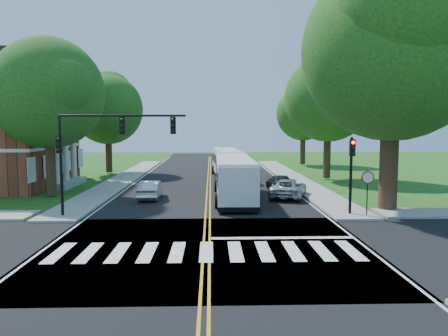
{
  "coord_description": "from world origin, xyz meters",
  "views": [
    {
      "loc": [
        0.2,
        -18.07,
        5.13
      ],
      "look_at": [
        1.06,
        10.76,
        2.4
      ],
      "focal_mm": 35.0,
      "sensor_mm": 36.0,
      "label": 1
    }
  ],
  "objects_px": {
    "dark_sedan": "(280,183)",
    "signal_nw": "(102,140)",
    "suv": "(289,188)",
    "hatchback": "(151,190)",
    "bus_lead": "(234,177)",
    "bus_follow": "(227,163)",
    "signal_ne": "(351,165)"
  },
  "relations": [
    {
      "from": "bus_follow",
      "to": "hatchback",
      "type": "height_order",
      "value": "bus_follow"
    },
    {
      "from": "bus_follow",
      "to": "hatchback",
      "type": "distance_m",
      "value": 14.33
    },
    {
      "from": "bus_lead",
      "to": "bus_follow",
      "type": "height_order",
      "value": "bus_lead"
    },
    {
      "from": "signal_nw",
      "to": "suv",
      "type": "distance_m",
      "value": 13.95
    },
    {
      "from": "bus_lead",
      "to": "dark_sedan",
      "type": "distance_m",
      "value": 5.6
    },
    {
      "from": "signal_nw",
      "to": "bus_follow",
      "type": "bearing_deg",
      "value": 68.44
    },
    {
      "from": "signal_nw",
      "to": "signal_ne",
      "type": "height_order",
      "value": "signal_nw"
    },
    {
      "from": "hatchback",
      "to": "signal_nw",
      "type": "bearing_deg",
      "value": 74.47
    },
    {
      "from": "bus_lead",
      "to": "hatchback",
      "type": "xyz_separation_m",
      "value": [
        -5.95,
        0.29,
        -0.9
      ]
    },
    {
      "from": "signal_ne",
      "to": "bus_lead",
      "type": "height_order",
      "value": "signal_ne"
    },
    {
      "from": "bus_lead",
      "to": "dark_sedan",
      "type": "relative_size",
      "value": 2.6
    },
    {
      "from": "suv",
      "to": "signal_nw",
      "type": "bearing_deg",
      "value": 47.89
    },
    {
      "from": "bus_lead",
      "to": "suv",
      "type": "bearing_deg",
      "value": -171.35
    },
    {
      "from": "bus_lead",
      "to": "suv",
      "type": "height_order",
      "value": "bus_lead"
    },
    {
      "from": "suv",
      "to": "signal_ne",
      "type": "bearing_deg",
      "value": 127.77
    },
    {
      "from": "signal_ne",
      "to": "bus_follow",
      "type": "height_order",
      "value": "signal_ne"
    },
    {
      "from": "signal_nw",
      "to": "dark_sedan",
      "type": "relative_size",
      "value": 1.63
    },
    {
      "from": "dark_sedan",
      "to": "bus_follow",
      "type": "bearing_deg",
      "value": -68.18
    },
    {
      "from": "signal_nw",
      "to": "dark_sedan",
      "type": "distance_m",
      "value": 15.76
    },
    {
      "from": "bus_lead",
      "to": "hatchback",
      "type": "distance_m",
      "value": 6.03
    },
    {
      "from": "signal_nw",
      "to": "hatchback",
      "type": "height_order",
      "value": "signal_nw"
    },
    {
      "from": "signal_ne",
      "to": "dark_sedan",
      "type": "height_order",
      "value": "signal_ne"
    },
    {
      "from": "bus_follow",
      "to": "hatchback",
      "type": "relative_size",
      "value": 2.78
    },
    {
      "from": "signal_nw",
      "to": "suv",
      "type": "xyz_separation_m",
      "value": [
        11.67,
        6.68,
        -3.7
      ]
    },
    {
      "from": "signal_ne",
      "to": "bus_follow",
      "type": "relative_size",
      "value": 0.4
    },
    {
      "from": "dark_sedan",
      "to": "suv",
      "type": "bearing_deg",
      "value": 90.92
    },
    {
      "from": "suv",
      "to": "bus_follow",
      "type": "bearing_deg",
      "value": -54.4
    },
    {
      "from": "dark_sedan",
      "to": "signal_nw",
      "type": "bearing_deg",
      "value": 40.11
    },
    {
      "from": "hatchback",
      "to": "dark_sedan",
      "type": "relative_size",
      "value": 0.9
    },
    {
      "from": "signal_nw",
      "to": "dark_sedan",
      "type": "height_order",
      "value": "signal_nw"
    },
    {
      "from": "bus_lead",
      "to": "hatchback",
      "type": "relative_size",
      "value": 2.87
    },
    {
      "from": "signal_nw",
      "to": "bus_follow",
      "type": "height_order",
      "value": "signal_nw"
    }
  ]
}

